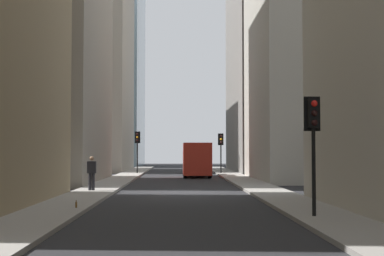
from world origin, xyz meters
name	(u,v)px	position (x,y,z in m)	size (l,w,h in m)	color
ground_plane	(181,192)	(0.00, 0.00, 0.00)	(135.00, 135.00, 0.00)	#262628
sidewalk_right	(95,191)	(0.00, 4.50, 0.07)	(90.00, 2.20, 0.14)	gray
sidewalk_left	(267,191)	(0.00, -4.50, 0.07)	(90.00, 2.20, 0.14)	gray
building_left_midfar	(320,5)	(11.88, -10.59, 13.22)	(13.07, 10.50, 26.42)	#B7B2A5
building_left_far	(280,35)	(28.07, -10.59, 14.46)	(16.74, 10.50, 28.89)	gray
building_right_far	(83,75)	(31.26, 10.60, 10.54)	(14.35, 10.00, 21.08)	#A8A091
delivery_truck	(197,160)	(17.16, -1.40, 1.46)	(6.46, 2.25, 2.84)	red
sedan_black	(194,167)	(24.89, -1.40, 0.66)	(4.30, 1.78, 1.42)	black
traffic_light_foreground	(313,128)	(-11.65, -4.08, 2.90)	(0.43, 0.52, 3.76)	black
traffic_light_midblock	(221,144)	(22.41, -3.87, 2.86)	(0.43, 0.52, 3.70)	black
traffic_light_far_junction	(137,142)	(22.58, 3.98, 3.00)	(0.43, 0.52, 3.89)	black
pedestrian	(92,172)	(-0.21, 4.65, 1.10)	(0.26, 0.44, 1.76)	black
discarded_bottle	(76,205)	(-8.96, 3.81, 0.25)	(0.07, 0.07, 0.27)	brown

